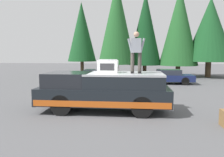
{
  "coord_description": "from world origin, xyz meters",
  "views": [
    {
      "loc": [
        -9.0,
        -1.29,
        2.47
      ],
      "look_at": [
        0.81,
        -0.28,
        1.35
      ],
      "focal_mm": 35.78,
      "sensor_mm": 36.0,
      "label": 1
    }
  ],
  "objects_px": {
    "pickup_truck": "(104,91)",
    "parked_car_navy": "(168,77)",
    "compressor_unit": "(108,66)",
    "parked_car_grey": "(95,77)",
    "person_on_truck_bed": "(136,51)"
  },
  "relations": [
    {
      "from": "compressor_unit",
      "to": "parked_car_navy",
      "type": "height_order",
      "value": "compressor_unit"
    },
    {
      "from": "pickup_truck",
      "to": "parked_car_grey",
      "type": "relative_size",
      "value": 1.35
    },
    {
      "from": "person_on_truck_bed",
      "to": "parked_car_grey",
      "type": "relative_size",
      "value": 0.41
    },
    {
      "from": "parked_car_navy",
      "to": "parked_car_grey",
      "type": "xyz_separation_m",
      "value": [
        -0.59,
        5.84,
        0.0
      ]
    },
    {
      "from": "compressor_unit",
      "to": "parked_car_grey",
      "type": "relative_size",
      "value": 0.2
    },
    {
      "from": "parked_car_grey",
      "to": "pickup_truck",
      "type": "bearing_deg",
      "value": -167.51
    },
    {
      "from": "pickup_truck",
      "to": "person_on_truck_bed",
      "type": "distance_m",
      "value": 2.15
    },
    {
      "from": "compressor_unit",
      "to": "parked_car_navy",
      "type": "xyz_separation_m",
      "value": [
        8.98,
        -3.79,
        -1.35
      ]
    },
    {
      "from": "pickup_truck",
      "to": "compressor_unit",
      "type": "relative_size",
      "value": 6.6
    },
    {
      "from": "parked_car_grey",
      "to": "compressor_unit",
      "type": "bearing_deg",
      "value": -166.31
    },
    {
      "from": "parked_car_navy",
      "to": "person_on_truck_bed",
      "type": "bearing_deg",
      "value": 164.13
    },
    {
      "from": "pickup_truck",
      "to": "compressor_unit",
      "type": "xyz_separation_m",
      "value": [
        0.09,
        -0.17,
        1.05
      ]
    },
    {
      "from": "pickup_truck",
      "to": "parked_car_navy",
      "type": "height_order",
      "value": "pickup_truck"
    },
    {
      "from": "parked_car_navy",
      "to": "compressor_unit",
      "type": "bearing_deg",
      "value": 157.11
    },
    {
      "from": "compressor_unit",
      "to": "person_on_truck_bed",
      "type": "distance_m",
      "value": 1.35
    }
  ]
}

